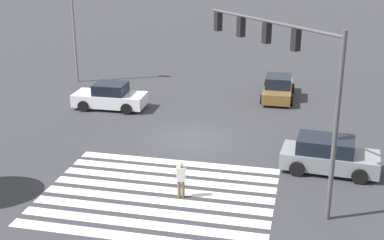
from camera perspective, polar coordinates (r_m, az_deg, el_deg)
ground_plane at (r=27.95m, az=0.00°, el=-2.12°), size 134.60×134.60×0.00m
crosswalk_markings at (r=22.37m, az=-3.59°, el=-7.97°), size 9.51×7.25×0.01m
traffic_signal_mast at (r=21.17m, az=9.84°, el=6.04°), size 5.64×5.64×7.19m
car_0 at (r=24.92m, az=14.34°, el=-3.66°), size 4.44×2.41×1.58m
car_1 at (r=35.14m, az=9.17°, el=3.37°), size 2.06×4.61×1.52m
car_4 at (r=33.09m, az=-8.74°, el=2.45°), size 4.41×2.18×1.58m
pedestrian at (r=21.75m, az=-1.18°, el=-6.24°), size 0.39×0.27×1.56m
street_light_pole_b at (r=38.68m, az=-12.57°, el=10.66°), size 0.80×0.36×7.71m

